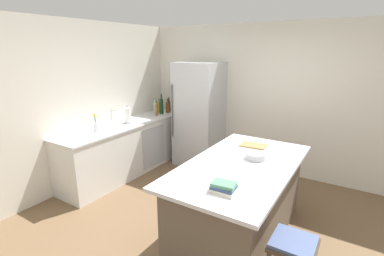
{
  "coord_description": "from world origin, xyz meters",
  "views": [
    {
      "loc": [
        1.41,
        -2.61,
        2.16
      ],
      "look_at": [
        -0.78,
        0.88,
        1.0
      ],
      "focal_mm": 26.28,
      "sensor_mm": 36.0,
      "label": 1
    }
  ],
  "objects_px": {
    "flower_vase": "(96,126)",
    "gin_bottle": "(155,108)",
    "wine_bottle": "(162,106)",
    "vinegar_bottle": "(156,110)",
    "whiskey_bottle": "(168,107)",
    "cutting_board": "(253,145)",
    "mixing_bowl": "(256,156)",
    "paper_towel_roll": "(127,116)",
    "sink_faucet": "(112,117)",
    "olive_oil_bottle": "(159,107)",
    "cookbook_stack": "(224,187)",
    "kitchen_island": "(239,200)",
    "syrup_bottle": "(169,106)",
    "bar_stool": "(292,253)",
    "refrigerator": "(199,114)"
  },
  "relations": [
    {
      "from": "refrigerator",
      "to": "kitchen_island",
      "type": "bearing_deg",
      "value": -47.39
    },
    {
      "from": "bar_stool",
      "to": "wine_bottle",
      "type": "height_order",
      "value": "wine_bottle"
    },
    {
      "from": "mixing_bowl",
      "to": "cutting_board",
      "type": "height_order",
      "value": "mixing_bowl"
    },
    {
      "from": "paper_towel_roll",
      "to": "sink_faucet",
      "type": "bearing_deg",
      "value": -100.88
    },
    {
      "from": "paper_towel_roll",
      "to": "syrup_bottle",
      "type": "bearing_deg",
      "value": 89.06
    },
    {
      "from": "flower_vase",
      "to": "whiskey_bottle",
      "type": "height_order",
      "value": "flower_vase"
    },
    {
      "from": "sink_faucet",
      "to": "gin_bottle",
      "type": "bearing_deg",
      "value": 88.65
    },
    {
      "from": "flower_vase",
      "to": "gin_bottle",
      "type": "bearing_deg",
      "value": 89.97
    },
    {
      "from": "syrup_bottle",
      "to": "vinegar_bottle",
      "type": "distance_m",
      "value": 0.48
    },
    {
      "from": "syrup_bottle",
      "to": "cookbook_stack",
      "type": "xyz_separation_m",
      "value": [
        2.5,
        -2.54,
        -0.05
      ]
    },
    {
      "from": "refrigerator",
      "to": "whiskey_bottle",
      "type": "xyz_separation_m",
      "value": [
        -0.78,
        0.05,
        0.05
      ]
    },
    {
      "from": "paper_towel_roll",
      "to": "gin_bottle",
      "type": "distance_m",
      "value": 0.8
    },
    {
      "from": "whiskey_bottle",
      "to": "gin_bottle",
      "type": "height_order",
      "value": "gin_bottle"
    },
    {
      "from": "vinegar_bottle",
      "to": "gin_bottle",
      "type": "bearing_deg",
      "value": 138.37
    },
    {
      "from": "bar_stool",
      "to": "flower_vase",
      "type": "xyz_separation_m",
      "value": [
        -3.19,
        0.7,
        0.46
      ]
    },
    {
      "from": "whiskey_bottle",
      "to": "cutting_board",
      "type": "height_order",
      "value": "whiskey_bottle"
    },
    {
      "from": "vinegar_bottle",
      "to": "cutting_board",
      "type": "xyz_separation_m",
      "value": [
        2.24,
        -0.74,
        -0.1
      ]
    },
    {
      "from": "sink_faucet",
      "to": "whiskey_bottle",
      "type": "bearing_deg",
      "value": 84.63
    },
    {
      "from": "whiskey_bottle",
      "to": "cookbook_stack",
      "type": "height_order",
      "value": "whiskey_bottle"
    },
    {
      "from": "syrup_bottle",
      "to": "cutting_board",
      "type": "bearing_deg",
      "value": -27.96
    },
    {
      "from": "olive_oil_bottle",
      "to": "gin_bottle",
      "type": "relative_size",
      "value": 0.85
    },
    {
      "from": "cutting_board",
      "to": "refrigerator",
      "type": "bearing_deg",
      "value": 144.28
    },
    {
      "from": "wine_bottle",
      "to": "vinegar_bottle",
      "type": "relative_size",
      "value": 1.34
    },
    {
      "from": "olive_oil_bottle",
      "to": "whiskey_bottle",
      "type": "bearing_deg",
      "value": 29.25
    },
    {
      "from": "vinegar_bottle",
      "to": "cookbook_stack",
      "type": "height_order",
      "value": "vinegar_bottle"
    },
    {
      "from": "flower_vase",
      "to": "syrup_bottle",
      "type": "bearing_deg",
      "value": 88.4
    },
    {
      "from": "kitchen_island",
      "to": "syrup_bottle",
      "type": "distance_m",
      "value": 3.07
    },
    {
      "from": "refrigerator",
      "to": "flower_vase",
      "type": "xyz_separation_m",
      "value": [
        -0.88,
        -1.68,
        0.04
      ]
    },
    {
      "from": "syrup_bottle",
      "to": "vinegar_bottle",
      "type": "bearing_deg",
      "value": -83.55
    },
    {
      "from": "flower_vase",
      "to": "cutting_board",
      "type": "height_order",
      "value": "flower_vase"
    },
    {
      "from": "flower_vase",
      "to": "cookbook_stack",
      "type": "height_order",
      "value": "flower_vase"
    },
    {
      "from": "paper_towel_roll",
      "to": "kitchen_island",
      "type": "bearing_deg",
      "value": -15.62
    },
    {
      "from": "bar_stool",
      "to": "whiskey_bottle",
      "type": "height_order",
      "value": "whiskey_bottle"
    },
    {
      "from": "kitchen_island",
      "to": "vinegar_bottle",
      "type": "bearing_deg",
      "value": 149.45
    },
    {
      "from": "refrigerator",
      "to": "whiskey_bottle",
      "type": "distance_m",
      "value": 0.78
    },
    {
      "from": "paper_towel_roll",
      "to": "cookbook_stack",
      "type": "distance_m",
      "value": 2.86
    },
    {
      "from": "syrup_bottle",
      "to": "wine_bottle",
      "type": "distance_m",
      "value": 0.3
    },
    {
      "from": "bar_stool",
      "to": "gin_bottle",
      "type": "relative_size",
      "value": 2.16
    },
    {
      "from": "kitchen_island",
      "to": "bar_stool",
      "type": "distance_m",
      "value": 1.02
    },
    {
      "from": "kitchen_island",
      "to": "cookbook_stack",
      "type": "bearing_deg",
      "value": -80.61
    },
    {
      "from": "mixing_bowl",
      "to": "cutting_board",
      "type": "bearing_deg",
      "value": 113.27
    },
    {
      "from": "syrup_bottle",
      "to": "wine_bottle",
      "type": "relative_size",
      "value": 0.72
    },
    {
      "from": "refrigerator",
      "to": "mixing_bowl",
      "type": "height_order",
      "value": "refrigerator"
    },
    {
      "from": "olive_oil_bottle",
      "to": "mixing_bowl",
      "type": "bearing_deg",
      "value": -29.15
    },
    {
      "from": "paper_towel_roll",
      "to": "cookbook_stack",
      "type": "xyz_separation_m",
      "value": [
        2.52,
        -1.36,
        -0.08
      ]
    },
    {
      "from": "wine_bottle",
      "to": "vinegar_bottle",
      "type": "height_order",
      "value": "wine_bottle"
    },
    {
      "from": "sink_faucet",
      "to": "whiskey_bottle",
      "type": "xyz_separation_m",
      "value": [
        0.13,
        1.37,
        -0.05
      ]
    },
    {
      "from": "syrup_bottle",
      "to": "paper_towel_roll",
      "type": "bearing_deg",
      "value": -90.94
    },
    {
      "from": "bar_stool",
      "to": "vinegar_bottle",
      "type": "bearing_deg",
      "value": 146.27
    },
    {
      "from": "olive_oil_bottle",
      "to": "cookbook_stack",
      "type": "distance_m",
      "value": 3.5
    }
  ]
}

